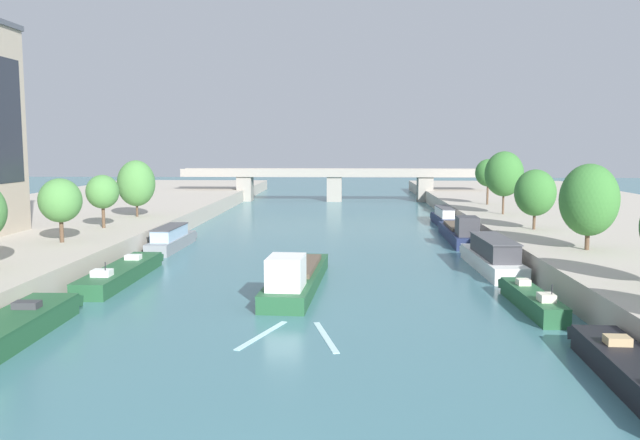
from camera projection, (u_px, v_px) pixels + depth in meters
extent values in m
cube|color=#B7AD9E|center=(21.00, 228.00, 75.87)|extent=(36.00, 170.00, 2.17)
cube|color=#B7AD9E|center=(640.00, 232.00, 72.69)|extent=(36.00, 170.00, 2.17)
cube|color=#235633|center=(298.00, 280.00, 49.24)|extent=(4.02, 16.87, 1.13)
cube|color=#235633|center=(311.00, 259.00, 57.84)|extent=(3.02, 1.40, 0.93)
cube|color=#235633|center=(298.00, 272.00, 49.18)|extent=(4.09, 16.87, 0.06)
cube|color=white|center=(286.00, 272.00, 43.43)|extent=(2.51, 3.47, 2.15)
cube|color=black|center=(290.00, 263.00, 45.06)|extent=(1.87, 0.13, 0.60)
cube|color=brown|center=(300.00, 265.00, 50.81)|extent=(2.90, 8.82, 0.36)
cylinder|color=#232328|center=(294.00, 278.00, 44.10)|extent=(0.07, 0.07, 1.10)
cube|color=silver|center=(326.00, 337.00, 36.53)|extent=(1.69, 5.93, 0.03)
cube|color=silver|center=(262.00, 335.00, 36.89)|extent=(2.31, 5.79, 0.03)
cube|color=#235633|center=(0.00, 335.00, 34.65)|extent=(3.17, 14.15, 1.26)
cube|color=#235633|center=(59.00, 300.00, 41.99)|extent=(2.77, 1.32, 1.00)
cube|color=#38383D|center=(27.00, 305.00, 37.63)|extent=(1.46, 0.93, 0.40)
cube|color=#235633|center=(121.00, 274.00, 51.51)|extent=(2.52, 13.97, 1.13)
cube|color=#235633|center=(149.00, 257.00, 58.77)|extent=(2.36, 1.24, 0.93)
cube|color=#235633|center=(121.00, 267.00, 51.44)|extent=(2.57, 13.97, 0.06)
cube|color=white|center=(133.00, 257.00, 54.46)|extent=(1.24, 0.90, 0.40)
cube|color=white|center=(102.00, 273.00, 47.53)|extent=(1.37, 1.10, 0.48)
cylinder|color=#232328|center=(105.00, 269.00, 47.20)|extent=(0.07, 0.07, 1.10)
cube|color=gray|center=(172.00, 243.00, 67.62)|extent=(2.43, 11.22, 1.12)
cube|color=gray|center=(187.00, 235.00, 73.50)|extent=(2.18, 1.27, 0.93)
cube|color=gray|center=(171.00, 238.00, 67.55)|extent=(2.48, 11.22, 0.06)
cube|color=#9EBCD6|center=(170.00, 233.00, 66.93)|extent=(1.97, 7.18, 1.14)
cube|color=#4C4C51|center=(170.00, 227.00, 66.86)|extent=(2.10, 7.40, 0.08)
cylinder|color=#232328|center=(165.00, 237.00, 64.13)|extent=(0.07, 0.07, 1.10)
cube|color=black|center=(639.00, 378.00, 28.41)|extent=(2.70, 12.14, 1.22)
cube|color=black|center=(591.00, 333.00, 34.71)|extent=(2.19, 1.33, 0.98)
cube|color=black|center=(640.00, 364.00, 28.33)|extent=(2.74, 12.15, 0.06)
cube|color=tan|center=(618.00, 340.00, 30.94)|extent=(1.16, 0.94, 0.40)
cube|color=#235633|center=(532.00, 301.00, 42.52)|extent=(1.96, 9.51, 1.14)
cube|color=#235633|center=(511.00, 283.00, 47.56)|extent=(1.61, 1.29, 0.94)
cube|color=#235633|center=(533.00, 292.00, 42.46)|extent=(1.99, 9.52, 0.06)
cube|color=beige|center=(523.00, 282.00, 44.50)|extent=(0.85, 0.93, 0.40)
cube|color=beige|center=(546.00, 297.00, 39.79)|extent=(0.94, 1.13, 0.48)
cylinder|color=#232328|center=(552.00, 293.00, 39.57)|extent=(0.07, 0.07, 1.10)
cube|color=silver|center=(492.00, 263.00, 56.06)|extent=(3.14, 13.09, 1.25)
cube|color=silver|center=(474.00, 249.00, 62.85)|extent=(2.65, 1.34, 0.99)
cube|color=silver|center=(492.00, 255.00, 55.98)|extent=(3.20, 13.09, 0.06)
cube|color=#38383D|center=(494.00, 248.00, 55.25)|extent=(2.51, 8.39, 1.50)
cube|color=#4C4C51|center=(495.00, 238.00, 55.16)|extent=(2.68, 8.64, 0.08)
cylinder|color=#232328|center=(510.00, 256.00, 52.03)|extent=(0.07, 0.07, 1.10)
cube|color=#1E284C|center=(459.00, 235.00, 73.36)|extent=(3.07, 15.34, 1.23)
cube|color=#1E284C|center=(450.00, 225.00, 81.28)|extent=(2.70, 1.30, 0.98)
cube|color=#1E284C|center=(459.00, 230.00, 73.29)|extent=(3.13, 15.34, 0.06)
cube|color=#38383D|center=(467.00, 226.00, 68.01)|extent=(2.17, 3.09, 1.99)
cube|color=black|center=(465.00, 222.00, 69.51)|extent=(1.69, 0.06, 0.56)
cube|color=brown|center=(457.00, 226.00, 74.78)|extent=(2.33, 7.99, 0.36)
cylinder|color=#232328|center=(470.00, 230.00, 68.64)|extent=(0.07, 0.07, 1.10)
cube|color=#1E284C|center=(444.00, 221.00, 87.71)|extent=(2.16, 10.55, 1.16)
cube|color=#1E284C|center=(437.00, 215.00, 93.27)|extent=(1.85, 1.29, 0.95)
cube|color=#1E284C|center=(444.00, 216.00, 87.64)|extent=(2.20, 10.55, 0.06)
cube|color=white|center=(444.00, 212.00, 87.05)|extent=(1.73, 6.76, 1.18)
cube|color=#4C4C51|center=(445.00, 207.00, 86.98)|extent=(1.85, 6.97, 0.08)
cylinder|color=#232328|center=(450.00, 214.00, 84.44)|extent=(0.07, 0.07, 1.10)
cylinder|color=brown|center=(61.00, 227.00, 57.29)|extent=(0.35, 0.35, 2.64)
ellipsoid|color=#4C8942|center=(60.00, 200.00, 57.01)|extent=(3.70, 3.70, 3.85)
cylinder|color=brown|center=(103.00, 214.00, 67.32)|extent=(0.33, 0.33, 2.79)
ellipsoid|color=#4C8942|center=(103.00, 192.00, 67.05)|extent=(3.33, 3.33, 3.46)
cylinder|color=brown|center=(137.00, 206.00, 77.95)|extent=(0.26, 0.26, 2.49)
ellipsoid|color=#4C8942|center=(136.00, 183.00, 77.64)|extent=(4.43, 4.43, 5.46)
cylinder|color=brown|center=(587.00, 235.00, 53.17)|extent=(0.36, 0.36, 2.48)
ellipsoid|color=#387533|center=(589.00, 200.00, 52.85)|extent=(4.66, 4.66, 5.86)
cylinder|color=brown|center=(534.00, 217.00, 66.13)|extent=(0.29, 0.29, 2.44)
ellipsoid|color=#387533|center=(535.00, 193.00, 65.84)|extent=(4.12, 4.12, 4.69)
cylinder|color=brown|center=(503.00, 200.00, 80.68)|extent=(0.25, 0.25, 3.46)
ellipsoid|color=#387533|center=(504.00, 174.00, 80.31)|extent=(4.70, 4.70, 5.54)
cylinder|color=brown|center=(488.00, 192.00, 93.96)|extent=(0.30, 0.30, 3.48)
ellipsoid|color=#387533|center=(488.00, 173.00, 93.64)|extent=(3.67, 3.67, 3.93)
cube|color=#232833|center=(0.00, 120.00, 60.60)|extent=(0.04, 7.82, 11.79)
cube|color=gray|center=(334.00, 175.00, 124.74)|extent=(58.43, 4.40, 0.60)
cube|color=gray|center=(334.00, 171.00, 122.67)|extent=(58.43, 0.30, 0.90)
cube|color=gray|center=(335.00, 171.00, 126.64)|extent=(58.43, 0.30, 0.90)
cube|color=gray|center=(245.00, 189.00, 125.82)|extent=(2.80, 3.60, 4.71)
cube|color=gray|center=(334.00, 189.00, 125.04)|extent=(2.80, 3.60, 4.71)
cube|color=gray|center=(425.00, 189.00, 124.26)|extent=(2.80, 3.60, 4.71)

